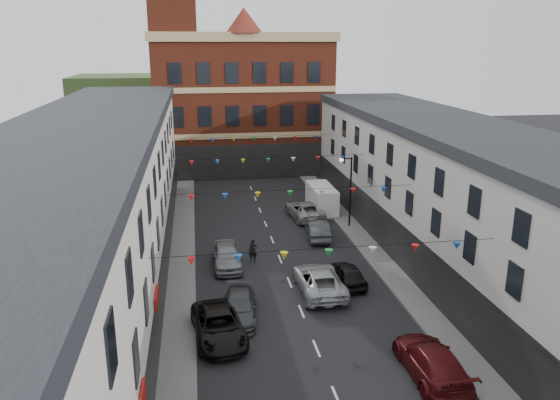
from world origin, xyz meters
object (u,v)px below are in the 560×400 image
street_lamp (348,182)px  car_right_c (432,361)px  car_left_c (219,326)px  car_right_d (347,274)px  car_right_f (304,210)px  pedestrian (253,251)px  car_left_e (227,256)px  car_right_e (318,230)px  moving_car (319,280)px  car_left_d (239,307)px  white_van (322,198)px

street_lamp → car_right_c: size_ratio=1.09×
street_lamp → car_right_c: street_lamp is taller
car_left_c → car_right_c: car_right_c is taller
car_right_d → car_right_f: car_right_f is taller
street_lamp → car_left_c: street_lamp is taller
street_lamp → car_right_f: street_lamp is taller
car_right_c → pedestrian: bearing=-65.5°
car_left_c → car_left_e: bearing=77.9°
car_right_e → pedestrian: 6.87m
street_lamp → moving_car: street_lamp is taller
street_lamp → car_left_d: bearing=-125.5°
pedestrian → moving_car: bearing=-39.6°
car_right_f → moving_car: 14.87m
white_van → pedestrian: white_van is taller
car_right_f → moving_car: bearing=75.7°
car_right_c → white_van: (0.90, 26.28, 0.35)m
car_left_c → car_right_f: car_right_f is taller
pedestrian → street_lamp: bearing=53.5°
car_right_e → car_right_f: 5.27m
car_right_e → car_left_e: bearing=37.4°
car_left_d → car_left_e: 7.47m
car_left_d → car_right_f: size_ratio=0.87×
car_right_c → white_van: size_ratio=1.06×
moving_car → pedestrian: pedestrian is taller
white_van → moving_car: bearing=-103.7°
car_right_f → pedestrian: pedestrian is taller
car_left_c → car_left_e: size_ratio=1.12×
pedestrian → car_right_d: bearing=-21.8°
street_lamp → car_right_e: (-2.95, -2.17, -3.17)m
moving_car → pedestrian: bearing=-56.7°
car_left_c → car_left_d: 2.35m
car_right_e → white_van: white_van is taller
car_left_d → pedestrian: bearing=85.1°
street_lamp → car_right_d: size_ratio=1.47×
car_right_d → car_right_f: 13.83m
moving_car → white_van: (4.03, 16.74, 0.36)m
street_lamp → car_left_c: (-11.37, -16.26, -3.16)m
moving_car → car_right_e: bearing=-101.9°
car_right_e → moving_car: (-2.03, -9.46, 0.06)m
pedestrian → car_left_e: bearing=-145.2°
car_right_f → moving_car: size_ratio=0.95×
car_left_e → car_right_c: (8.53, -14.38, -0.02)m
car_right_e → street_lamp: bearing=-138.1°
car_right_c → moving_car: car_right_c is taller
car_right_f → white_van: size_ratio=1.04×
car_left_e → pedestrian: pedestrian is taller
street_lamp → car_left_e: street_lamp is taller
car_left_d → car_right_c: car_right_c is taller
car_left_d → white_van: white_van is taller
moving_car → pedestrian: size_ratio=3.40×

